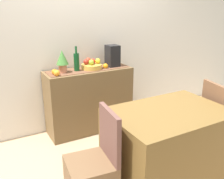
% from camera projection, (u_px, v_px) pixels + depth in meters
% --- Properties ---
extents(ground_plane, '(6.40, 6.40, 0.02)m').
position_uv_depth(ground_plane, '(125.00, 161.00, 2.93)').
color(ground_plane, tan).
rests_on(ground_plane, ground).
extents(room_wall_rear, '(6.40, 0.06, 2.70)m').
position_uv_depth(room_wall_rear, '(81.00, 33.00, 3.47)').
color(room_wall_rear, silver).
rests_on(room_wall_rear, ground).
extents(sideboard_console, '(1.19, 0.42, 0.89)m').
position_uv_depth(sideboard_console, '(89.00, 100.00, 3.54)').
color(sideboard_console, brown).
rests_on(sideboard_console, ground).
extents(table_runner, '(1.12, 0.32, 0.01)m').
position_uv_depth(table_runner, '(88.00, 69.00, 3.39)').
color(table_runner, brown).
rests_on(table_runner, sideboard_console).
extents(fruit_bowl, '(0.28, 0.28, 0.06)m').
position_uv_depth(fruit_bowl, '(92.00, 67.00, 3.40)').
color(fruit_bowl, gold).
rests_on(fruit_bowl, table_runner).
extents(apple_right, '(0.07, 0.07, 0.07)m').
position_uv_depth(apple_right, '(91.00, 62.00, 3.35)').
color(apple_right, '#8FA72D').
rests_on(apple_right, fruit_bowl).
extents(apple_center, '(0.08, 0.08, 0.08)m').
position_uv_depth(apple_center, '(88.00, 60.00, 3.45)').
color(apple_center, '#B73721').
rests_on(apple_center, fruit_bowl).
extents(apple_front, '(0.07, 0.07, 0.07)m').
position_uv_depth(apple_front, '(98.00, 61.00, 3.42)').
color(apple_front, gold).
rests_on(apple_front, fruit_bowl).
extents(apple_upper, '(0.07, 0.07, 0.07)m').
position_uv_depth(apple_upper, '(93.00, 61.00, 3.42)').
color(apple_upper, red).
rests_on(apple_upper, fruit_bowl).
extents(apple_left, '(0.07, 0.07, 0.07)m').
position_uv_depth(apple_left, '(86.00, 62.00, 3.37)').
color(apple_left, '#A7291C').
rests_on(apple_left, fruit_bowl).
extents(wine_bottle, '(0.07, 0.07, 0.33)m').
position_uv_depth(wine_bottle, '(77.00, 62.00, 3.28)').
color(wine_bottle, '#0F411C').
rests_on(wine_bottle, sideboard_console).
extents(coffee_maker, '(0.16, 0.18, 0.30)m').
position_uv_depth(coffee_maker, '(113.00, 56.00, 3.52)').
color(coffee_maker, black).
rests_on(coffee_maker, sideboard_console).
extents(potted_plant, '(0.16, 0.16, 0.29)m').
position_uv_depth(potted_plant, '(62.00, 60.00, 3.17)').
color(potted_plant, '#BD7655').
rests_on(potted_plant, sideboard_console).
extents(orange_loose_near_bowl, '(0.07, 0.07, 0.07)m').
position_uv_depth(orange_loose_near_bowl, '(105.00, 66.00, 3.44)').
color(orange_loose_near_bowl, orange).
rests_on(orange_loose_near_bowl, sideboard_console).
extents(orange_loose_end, '(0.07, 0.07, 0.07)m').
position_uv_depth(orange_loose_end, '(54.00, 72.00, 3.14)').
color(orange_loose_end, orange).
rests_on(orange_loose_end, sideboard_console).
extents(orange_loose_mid, '(0.08, 0.08, 0.08)m').
position_uv_depth(orange_loose_mid, '(57.00, 73.00, 3.07)').
color(orange_loose_mid, orange).
rests_on(orange_loose_mid, sideboard_console).
extents(dining_table, '(1.16, 0.80, 0.74)m').
position_uv_depth(dining_table, '(167.00, 144.00, 2.56)').
color(dining_table, brown).
rests_on(dining_table, ground).
extents(chair_near_window, '(0.44, 0.44, 0.90)m').
position_uv_depth(chair_near_window, '(93.00, 179.00, 2.21)').
color(chair_near_window, brown).
rests_on(chair_near_window, ground).
extents(chair_by_corner, '(0.48, 0.48, 0.90)m').
position_uv_depth(chair_by_corner, '(221.00, 133.00, 2.99)').
color(chair_by_corner, brown).
rests_on(chair_by_corner, ground).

